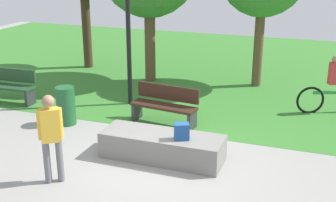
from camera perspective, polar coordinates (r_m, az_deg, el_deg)
The scene contains 9 objects.
ground_plane at distance 8.72m, azimuth -1.57°, elevation -7.80°, with size 28.00×28.00×0.00m, color gray.
grass_lawn at distance 15.73m, azimuth 8.84°, elevation 4.28°, with size 26.60×12.56×0.01m, color #387A2D.
concrete_ledge at distance 8.72m, azimuth -0.75°, elevation -5.91°, with size 2.42×0.83×0.52m, color gray.
backpack_on_ledge at distance 8.33m, azimuth 1.78°, elevation -3.97°, with size 0.28×0.20×0.32m, color #1E4C8C.
skater_performing_trick at distance 7.85m, azimuth -14.98°, elevation -4.01°, with size 0.38×0.35×1.63m.
park_bench_far_left at distance 10.39m, azimuth -0.39°, elevation -0.42°, with size 1.64×0.65×0.91m.
park_bench_center_lawn at distance 12.67m, azimuth -20.16°, elevation 1.99°, with size 1.62×0.55×0.91m.
trash_bin at distance 10.63m, azimuth -13.13°, elevation -0.59°, with size 0.45×0.45×0.92m, color #1E592D.
cyclist_on_bicycle at distance 11.81m, azimuth 20.63°, elevation 1.52°, with size 1.70×0.77×1.52m.
Camera 1 is at (2.89, -7.23, 3.92)m, focal length 46.92 mm.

